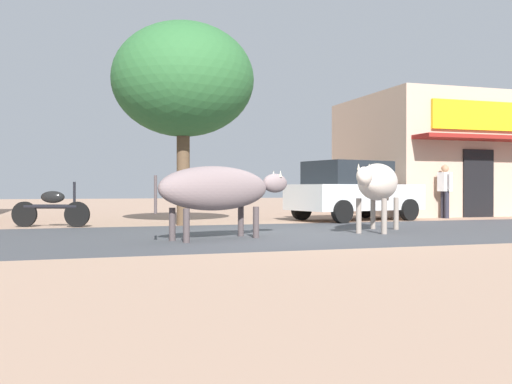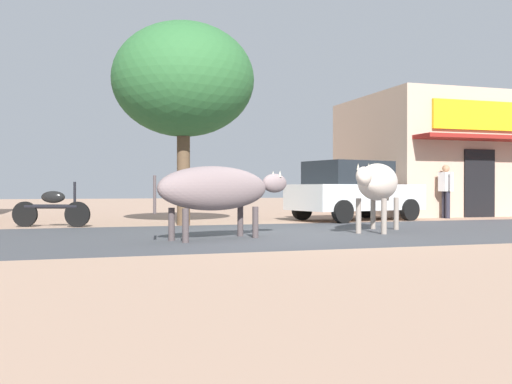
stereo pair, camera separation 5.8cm
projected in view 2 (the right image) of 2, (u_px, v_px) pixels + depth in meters
ground at (280, 234)px, 11.34m from camera, size 80.00×80.00×0.00m
asphalt_road at (280, 234)px, 11.34m from camera, size 72.00×5.94×0.00m
storefront_right_club at (470, 157)px, 20.77m from camera, size 8.42×6.07×4.03m
roadside_tree at (183, 81)px, 13.91m from camera, size 3.42×3.42×4.89m
parked_hatchback_car at (353, 190)px, 16.01m from camera, size 3.97×2.61×1.64m
parked_motorcycle at (52, 207)px, 13.28m from camera, size 1.74×0.75×1.04m
cow_near_brown at (218, 189)px, 10.14m from camera, size 2.77×1.44×1.29m
cow_far_dark at (378, 183)px, 11.87m from camera, size 2.09×2.30×1.41m
pedestrian_by_shop at (446, 187)px, 17.17m from camera, size 0.46×0.61×1.59m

